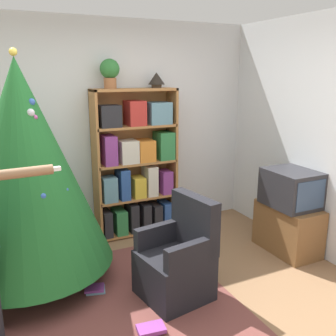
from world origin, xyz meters
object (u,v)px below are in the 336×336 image
Objects in this scene: bookshelf at (137,167)px; television at (291,188)px; armchair at (178,262)px; christmas_tree at (24,166)px; potted_plant at (110,71)px; table_lamp at (156,79)px.

bookshelf is 1.82m from television.
christmas_tree is at bearing -133.67° from armchair.
armchair is at bearing -96.74° from bookshelf.
table_lamp is at bearing 0.00° from potted_plant.
bookshelf is at bearing -178.52° from table_lamp.
christmas_tree reaches higher than television.
bookshelf reaches higher than armchair.
armchair is at bearing -85.27° from potted_plant.
potted_plant is 0.58m from table_lamp.
christmas_tree is at bearing 168.49° from television.
christmas_tree reaches higher than armchair.
potted_plant reaches higher than armchair.
table_lamp reaches higher than armchair.
armchair is at bearing -34.42° from christmas_tree.
armchair is (-1.53, -0.25, -0.42)m from television.
television is 0.62× the size of armchair.
armchair is (-0.17, -1.46, -0.54)m from bookshelf.
television is 2.00m from table_lamp.
potted_plant is (-0.29, 0.01, 1.13)m from bookshelf.
bookshelf is 9.03× the size of table_lamp.
christmas_tree is 1.64m from armchair.
table_lamp is at bearing 22.69° from christmas_tree.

